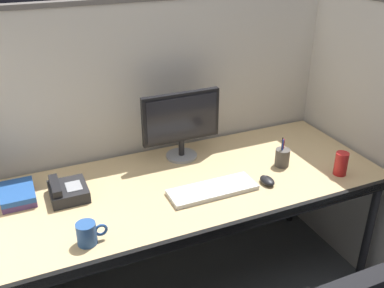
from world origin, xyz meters
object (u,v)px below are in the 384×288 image
Objects in this scene: keyboard_main at (213,190)px; coffee_mug at (87,233)px; soda_can at (341,164)px; computer_mouse at (267,181)px; monitor_center at (181,121)px; pen_cup at (282,157)px; book_stack at (18,194)px; desk_phone at (67,191)px; desk at (197,190)px.

keyboard_main is 0.64m from coffee_mug.
soda_can is (1.29, 0.02, 0.01)m from coffee_mug.
soda_can is at bearing -9.54° from keyboard_main.
keyboard_main is 4.48× the size of computer_mouse.
monitor_center is 2.63× the size of pen_cup.
book_stack is (-0.23, 0.44, -0.02)m from coffee_mug.
desk_phone is (-0.64, -0.15, -0.18)m from monitor_center.
desk_phone is at bearing -166.74° from monitor_center.
monitor_center is at bearing 90.13° from keyboard_main.
computer_mouse is 0.45× the size of book_stack.
monitor_center is 3.41× the size of coffee_mug.
computer_mouse is at bearing -56.71° from monitor_center.
coffee_mug is 0.59× the size of book_stack.
monitor_center is 0.88m from book_stack.
monitor_center is 0.68m from desk_phone.
book_stack is (-0.86, 0.31, 0.02)m from keyboard_main.
coffee_mug is at bearing -62.25° from book_stack.
coffee_mug reaches higher than desk.
computer_mouse is 0.59× the size of pen_cup.
pen_cup is (0.17, 0.12, 0.03)m from computer_mouse.
coffee_mug is 0.50m from book_stack.
desk is 15.57× the size of soda_can.
desk is 15.08× the size of coffee_mug.
desk_phone is at bearing 165.22° from soda_can.
keyboard_main is at bearing -76.08° from desk.
soda_can is at bearing 1.10° from coffee_mug.
book_stack is (-1.31, 0.22, -0.02)m from pen_cup.
monitor_center reaches higher than keyboard_main.
monitor_center reaches higher than coffee_mug.
soda_can is at bearing -41.48° from pen_cup.
pen_cup is (0.45, -0.30, -0.17)m from monitor_center.
computer_mouse is (0.28, -0.04, 0.01)m from keyboard_main.
book_stack is at bearing 162.94° from computer_mouse.
computer_mouse is 0.21m from pen_cup.
keyboard_main is 0.68m from desk_phone.
soda_can is (0.70, -0.23, 0.11)m from desk.
coffee_mug is (-0.62, -0.14, 0.04)m from keyboard_main.
desk_phone reaches higher than desk.
pen_cup is at bearing 11.61° from coffee_mug.
coffee_mug is (-0.59, -0.25, 0.10)m from desk.
coffee_mug is at bearing -86.94° from desk_phone.
desk is 0.65m from coffee_mug.
computer_mouse is at bearing -27.27° from desk.
monitor_center reaches higher than desk.
book_stack is at bearing 117.75° from coffee_mug.
desk_phone is 0.23m from book_stack.
monitor_center reaches higher than computer_mouse.
computer_mouse is 0.40m from soda_can.
coffee_mug is (-0.90, -0.10, 0.03)m from computer_mouse.
desk_phone is 1.56× the size of soda_can.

